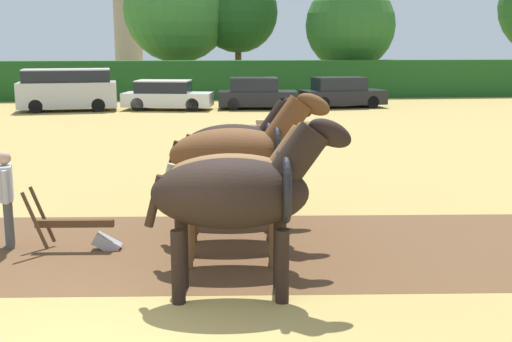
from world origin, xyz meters
name	(u,v)px	position (x,y,z in m)	size (l,w,h in m)	color
plowed_furrow_strip	(24,250)	(-1.85, 3.97, 0.00)	(22.86, 4.03, 0.01)	brown
hedgerow	(171,80)	(0.00, 32.61, 1.15)	(72.32, 1.26, 2.30)	#1E511E
tree_left	(177,9)	(0.41, 38.65, 5.62)	(7.32, 7.32, 9.29)	brown
tree_center_left	(238,13)	(4.54, 38.57, 5.37)	(5.47, 5.47, 8.12)	brown
tree_center	(350,25)	(11.72, 35.85, 4.46)	(5.90, 5.90, 7.42)	#423323
draft_horse_lead_left	(239,193)	(1.51, 1.70, 1.41)	(2.78, 1.16, 2.47)	black
draft_horse_lead_right	(239,181)	(1.62, 3.01, 1.29)	(2.73, 1.03, 2.28)	brown
draft_horse_trail_left	(239,155)	(1.74, 4.32, 1.46)	(2.90, 1.15, 2.59)	brown
draft_horse_trail_right	(239,147)	(1.84, 5.64, 1.38)	(2.63, 1.10, 2.41)	black
plow	(82,231)	(-0.88, 3.88, 0.31)	(1.55, 0.49, 1.13)	#4C331E
farmer_at_plow	(7,192)	(-2.11, 4.17, 0.93)	(0.30, 0.64, 1.62)	#4C4C4C
farmer_beside_team	(261,152)	(2.43, 7.11, 1.02)	(0.43, 0.66, 1.73)	#38332D
parked_van	(67,89)	(-5.00, 26.40, 1.06)	(4.93, 2.42, 2.08)	#BCBCC1
parked_car_left	(167,95)	(-0.12, 26.43, 0.72)	(4.70, 2.54, 1.49)	silver
parked_car_center_left	(256,94)	(4.47, 26.44, 0.76)	(4.13, 2.13, 1.60)	black
parked_car_center	(342,93)	(8.99, 26.62, 0.76)	(4.53, 2.33, 1.58)	black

